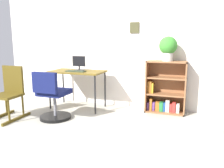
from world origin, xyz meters
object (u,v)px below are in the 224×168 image
office_chair (53,99)px  potted_plant_on_shelf (168,47)px  keyboard (76,71)px  monitor (79,64)px  bookshelf_low (165,90)px  rocking_chair (10,92)px  desk (77,74)px

office_chair → potted_plant_on_shelf: potted_plant_on_shelf is taller
keyboard → potted_plant_on_shelf: 1.72m
office_chair → potted_plant_on_shelf: 2.15m
monitor → bookshelf_low: 1.69m
monitor → bookshelf_low: bearing=7.9°
rocking_chair → monitor: bearing=50.1°
office_chair → bookshelf_low: bearing=31.8°
office_chair → rocking_chair: (-0.74, -0.15, 0.09)m
desk → office_chair: size_ratio=1.25×
keyboard → office_chair: 0.75m
desk → keyboard: keyboard is taller
monitor → rocking_chair: monitor is taller
desk → potted_plant_on_shelf: potted_plant_on_shelf is taller
bookshelf_low → office_chair: bearing=-148.2°
keyboard → potted_plant_on_shelf: (1.62, 0.36, 0.45)m
desk → potted_plant_on_shelf: (1.65, 0.24, 0.52)m
office_chair → bookshelf_low: (1.68, 1.05, 0.06)m
rocking_chair → keyboard: bearing=43.0°
rocking_chair → potted_plant_on_shelf: bearing=24.9°
desk → potted_plant_on_shelf: bearing=8.2°
office_chair → monitor: bearing=85.1°
desk → rocking_chair: (-0.81, -0.90, -0.22)m
bookshelf_low → monitor: bearing=-172.1°
desk → office_chair: office_chair is taller
bookshelf_low → potted_plant_on_shelf: (0.03, -0.05, 0.77)m
monitor → potted_plant_on_shelf: 1.68m
bookshelf_low → potted_plant_on_shelf: bearing=-62.1°
keyboard → rocking_chair: (-0.84, -0.78, -0.29)m
monitor → bookshelf_low: monitor is taller
keyboard → potted_plant_on_shelf: bearing=12.5°
rocking_chair → potted_plant_on_shelf: 2.80m
bookshelf_low → desk: bearing=-169.8°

